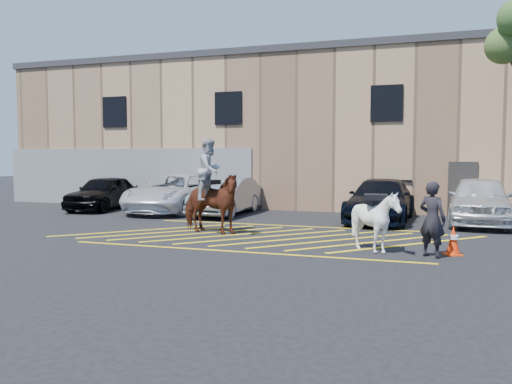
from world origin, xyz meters
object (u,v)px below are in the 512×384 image
(handler, at_px, (432,219))
(saddled_white, at_px, (375,221))
(car_silver_sedan, at_px, (226,196))
(traffic_cone, at_px, (453,240))
(mounted_bay, at_px, (210,195))
(car_blue_suv, at_px, (381,200))
(car_white_pickup, at_px, (175,193))
(car_black_suv, at_px, (104,193))
(car_white_suv, at_px, (480,200))

(handler, xyz_separation_m, saddled_white, (-1.33, 0.21, -0.12))
(car_silver_sedan, relative_size, traffic_cone, 6.34)
(mounted_bay, bearing_deg, handler, -15.69)
(car_blue_suv, bearing_deg, car_white_pickup, -179.31)
(car_silver_sedan, distance_m, car_blue_suv, 6.22)
(mounted_bay, height_order, traffic_cone, mounted_bay)
(handler, bearing_deg, car_black_suv, 4.72)
(car_white_pickup, xyz_separation_m, handler, (10.41, -7.07, 0.09))
(car_black_suv, bearing_deg, car_white_pickup, -2.40)
(car_white_pickup, bearing_deg, saddled_white, -37.54)
(car_white_suv, relative_size, traffic_cone, 6.93)
(car_white_pickup, height_order, car_blue_suv, car_white_pickup)
(car_black_suv, bearing_deg, handler, -31.40)
(car_white_suv, bearing_deg, car_silver_sedan, -175.20)
(car_white_pickup, relative_size, handler, 3.23)
(car_white_pickup, relative_size, car_blue_suv, 1.09)
(car_white_suv, bearing_deg, car_blue_suv, -173.54)
(car_white_pickup, height_order, car_silver_sedan, car_white_pickup)
(car_silver_sedan, height_order, car_white_suv, car_white_suv)
(car_black_suv, xyz_separation_m, car_silver_sedan, (6.05, -0.23, -0.01))
(car_black_suv, relative_size, car_white_suv, 0.90)
(car_black_suv, xyz_separation_m, car_white_pickup, (3.49, 0.15, 0.04))
(car_blue_suv, distance_m, car_white_suv, 3.40)
(car_black_suv, relative_size, car_white_pickup, 0.77)
(car_white_suv, distance_m, mounted_bay, 9.61)
(car_blue_suv, relative_size, saddled_white, 3.43)
(car_white_pickup, bearing_deg, handler, -34.62)
(handler, bearing_deg, car_white_suv, -73.56)
(car_silver_sedan, xyz_separation_m, car_blue_suv, (6.22, -0.07, 0.01))
(handler, relative_size, mounted_bay, 0.61)
(car_white_suv, bearing_deg, mounted_bay, -144.76)
(mounted_bay, bearing_deg, car_white_suv, 30.67)
(car_blue_suv, bearing_deg, handler, -72.47)
(car_white_suv, bearing_deg, saddled_white, -110.87)
(car_blue_suv, distance_m, handler, 6.81)
(car_silver_sedan, bearing_deg, car_black_suv, 178.62)
(saddled_white, distance_m, traffic_cone, 1.90)
(car_silver_sedan, xyz_separation_m, traffic_cone, (8.36, -6.26, -0.40))
(car_white_pickup, distance_m, mounted_bay, 6.56)
(saddled_white, bearing_deg, traffic_cone, 6.96)
(car_black_suv, relative_size, traffic_cone, 6.20)
(mounted_bay, bearing_deg, car_silver_sedan, 105.58)
(mounted_bay, bearing_deg, car_black_suv, 145.48)
(car_white_suv, relative_size, saddled_white, 3.25)
(car_white_pickup, height_order, mounted_bay, mounted_bay)
(traffic_cone, bearing_deg, car_blue_suv, 109.07)
(saddled_white, bearing_deg, car_blue_suv, 92.66)
(mounted_bay, xyz_separation_m, saddled_white, (5.16, -1.62, -0.41))
(car_blue_suv, distance_m, saddled_white, 6.41)
(car_silver_sedan, relative_size, car_white_suv, 0.91)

